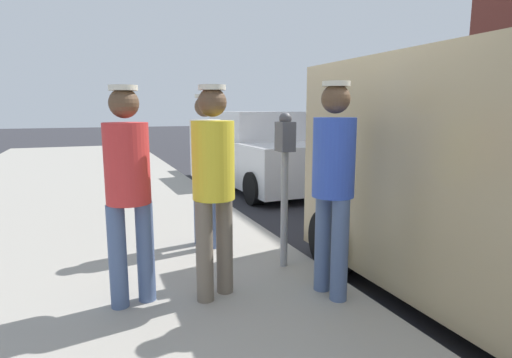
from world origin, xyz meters
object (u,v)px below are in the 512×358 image
at_px(parking_meter_near, 285,164).
at_px(pedestrian_in_yellow, 214,179).
at_px(pedestrian_in_white, 206,161).
at_px(pedestrian_in_blue, 333,176).
at_px(parked_sedan_behind, 260,153).
at_px(pedestrian_in_red, 128,183).

relative_size(parking_meter_near, pedestrian_in_yellow, 0.88).
distance_m(parking_meter_near, pedestrian_in_yellow, 0.92).
bearing_deg(parking_meter_near, pedestrian_in_white, -59.13).
relative_size(pedestrian_in_blue, pedestrian_in_yellow, 1.02).
bearing_deg(pedestrian_in_white, pedestrian_in_yellow, 77.28).
distance_m(parking_meter_near, pedestrian_in_blue, 0.73).
height_order(pedestrian_in_blue, parked_sedan_behind, pedestrian_in_blue).
height_order(parking_meter_near, pedestrian_in_yellow, pedestrian_in_yellow).
bearing_deg(pedestrian_in_blue, pedestrian_in_red, -16.50).
relative_size(pedestrian_in_red, parked_sedan_behind, 0.39).
bearing_deg(pedestrian_in_blue, parking_meter_near, -84.09).
height_order(pedestrian_in_yellow, pedestrian_in_white, pedestrian_in_yellow).
bearing_deg(pedestrian_in_blue, pedestrian_in_yellow, -20.61).
height_order(parking_meter_near, pedestrian_in_blue, pedestrian_in_blue).
height_order(parking_meter_near, parked_sedan_behind, parking_meter_near).
bearing_deg(parking_meter_near, pedestrian_in_red, 10.40).
relative_size(pedestrian_in_blue, pedestrian_in_red, 1.02).
bearing_deg(pedestrian_in_red, pedestrian_in_blue, 163.50).
relative_size(pedestrian_in_yellow, pedestrian_in_white, 1.01).
bearing_deg(parking_meter_near, parked_sedan_behind, -110.14).
xyz_separation_m(parking_meter_near, parked_sedan_behind, (-1.80, -4.89, -0.43)).
bearing_deg(parking_meter_near, pedestrian_in_yellow, 25.25).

